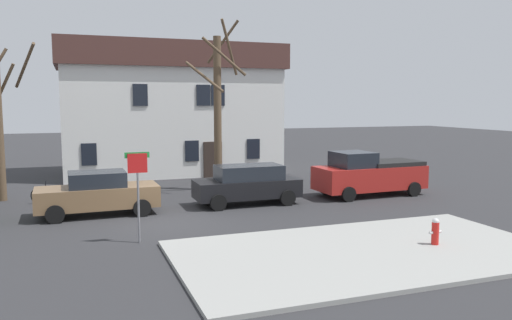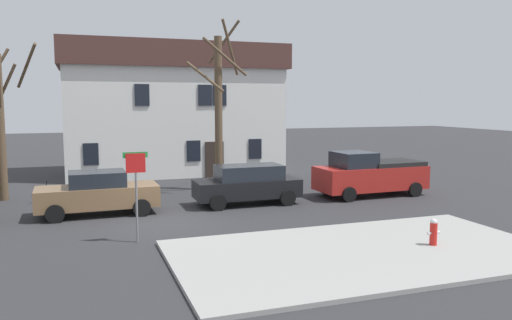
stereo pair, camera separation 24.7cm
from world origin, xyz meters
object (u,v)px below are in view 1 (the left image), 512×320
at_px(car_brown_sedan, 98,193).
at_px(fire_hydrant, 435,231).
at_px(car_black_wagon, 248,184).
at_px(pickup_truck_red, 369,174).
at_px(street_sign_pole, 138,180).
at_px(building_main, 171,108).
at_px(tree_bare_end, 218,106).
at_px(bicycle_leaning, 50,196).

relative_size(car_brown_sedan, fire_hydrant, 5.73).
height_order(car_black_wagon, fire_hydrant, car_black_wagon).
distance_m(car_black_wagon, pickup_truck_red, 6.09).
relative_size(car_brown_sedan, street_sign_pole, 1.62).
bearing_deg(building_main, car_brown_sedan, -114.01).
relative_size(tree_bare_end, car_black_wagon, 1.87).
height_order(tree_bare_end, car_black_wagon, tree_bare_end).
distance_m(car_brown_sedan, bicycle_leaning, 3.51).
distance_m(car_brown_sedan, fire_hydrant, 12.47).
distance_m(tree_bare_end, pickup_truck_red, 8.02).
bearing_deg(fire_hydrant, car_brown_sedan, 138.61).
bearing_deg(street_sign_pole, tree_bare_end, 59.27).
xyz_separation_m(tree_bare_end, bicycle_leaning, (-7.81, -0.84, -3.85)).
relative_size(pickup_truck_red, fire_hydrant, 6.56).
bearing_deg(car_brown_sedan, building_main, 65.99).
distance_m(tree_bare_end, fire_hydrant, 13.03).
bearing_deg(pickup_truck_red, car_black_wagon, -179.66).
bearing_deg(fire_hydrant, building_main, 102.51).
relative_size(building_main, street_sign_pole, 4.65).
bearing_deg(street_sign_pole, pickup_truck_red, 22.11).
bearing_deg(tree_bare_end, fire_hydrant, -74.32).
xyz_separation_m(street_sign_pole, bicycle_leaning, (-2.85, 7.51, -1.64)).
distance_m(street_sign_pole, bicycle_leaning, 8.20).
height_order(car_brown_sedan, car_black_wagon, car_brown_sedan).
xyz_separation_m(car_brown_sedan, fire_hydrant, (9.35, -8.24, -0.32)).
distance_m(pickup_truck_red, street_sign_pole, 12.20).
distance_m(building_main, fire_hydrant, 20.29).
bearing_deg(street_sign_pole, car_brown_sedan, 102.55).
relative_size(pickup_truck_red, bicycle_leaning, 3.21).
distance_m(building_main, pickup_truck_red, 13.72).
bearing_deg(building_main, tree_bare_end, -82.73).
height_order(tree_bare_end, fire_hydrant, tree_bare_end).
distance_m(fire_hydrant, bicycle_leaning, 15.83).
height_order(building_main, street_sign_pole, building_main).
xyz_separation_m(building_main, bicycle_leaning, (-6.86, -8.31, -3.65)).
height_order(street_sign_pole, bicycle_leaning, street_sign_pole).
height_order(car_brown_sedan, bicycle_leaning, car_brown_sedan).
bearing_deg(building_main, street_sign_pole, -104.21).
xyz_separation_m(car_brown_sedan, pickup_truck_red, (12.28, 0.03, 0.16)).
relative_size(building_main, tree_bare_end, 1.57).
distance_m(fire_hydrant, street_sign_pole, 9.23).
bearing_deg(fire_hydrant, car_black_wagon, 110.99).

